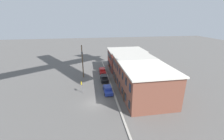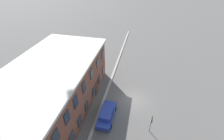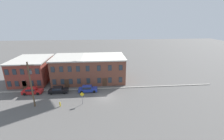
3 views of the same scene
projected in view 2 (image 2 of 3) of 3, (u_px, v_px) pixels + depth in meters
The scene contains 6 objects.
ground_plane at pixel (134, 100), 22.62m from camera, with size 200.00×200.00×0.00m, color #565451.
kerb_strip at pixel (105, 95), 23.38m from camera, with size 56.00×0.36×0.16m, color #9E998E.
apartment_midblock at pixel (21, 126), 15.06m from camera, with size 8.56×9.97×6.85m.
apartment_far at pixel (66, 72), 22.62m from camera, with size 11.50×9.81×6.85m.
car_blue at pixel (107, 114), 19.54m from camera, with size 4.40×1.92×1.43m.
caution_sign at pixel (151, 122), 17.36m from camera, with size 1.02×0.08×2.74m.
Camera 2 is at (-16.22, -0.19, 16.75)m, focal length 24.00 mm.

